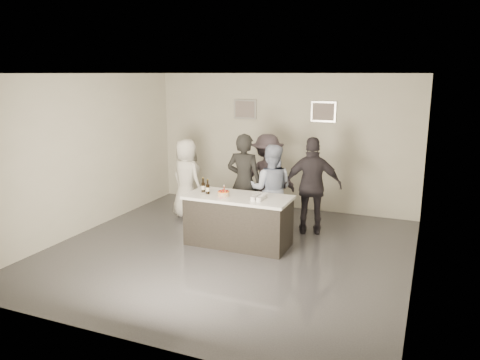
{
  "coord_description": "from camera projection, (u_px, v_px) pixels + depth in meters",
  "views": [
    {
      "loc": [
        3.11,
        -6.97,
        3.01
      ],
      "look_at": [
        0.0,
        0.5,
        1.15
      ],
      "focal_mm": 35.0,
      "sensor_mm": 36.0,
      "label": 1
    }
  ],
  "objects": [
    {
      "name": "floor",
      "position": [
        229.0,
        250.0,
        8.11
      ],
      "size": [
        6.0,
        6.0,
        0.0
      ],
      "primitive_type": "plane",
      "color": "#3D3D42",
      "rests_on": "ground"
    },
    {
      "name": "ceiling",
      "position": [
        228.0,
        73.0,
        7.44
      ],
      "size": [
        6.0,
        6.0,
        0.0
      ],
      "primitive_type": "plane",
      "rotation": [
        3.14,
        0.0,
        0.0
      ],
      "color": "white"
    },
    {
      "name": "wall_back",
      "position": [
        283.0,
        142.0,
        10.47
      ],
      "size": [
        6.0,
        0.04,
        3.0
      ],
      "primitive_type": "cube",
      "color": "beige",
      "rests_on": "ground"
    },
    {
      "name": "wall_front",
      "position": [
        116.0,
        215.0,
        5.07
      ],
      "size": [
        6.0,
        0.04,
        3.0
      ],
      "primitive_type": "cube",
      "color": "beige",
      "rests_on": "ground"
    },
    {
      "name": "wall_left",
      "position": [
        85.0,
        154.0,
        8.9
      ],
      "size": [
        0.04,
        6.0,
        3.0
      ],
      "primitive_type": "cube",
      "color": "beige",
      "rests_on": "ground"
    },
    {
      "name": "wall_right",
      "position": [
        421.0,
        181.0,
        6.65
      ],
      "size": [
        0.04,
        6.0,
        3.0
      ],
      "primitive_type": "cube",
      "color": "beige",
      "rests_on": "ground"
    },
    {
      "name": "picture_left",
      "position": [
        245.0,
        109.0,
        10.62
      ],
      "size": [
        0.54,
        0.04,
        0.44
      ],
      "primitive_type": "cube",
      "color": "#B2B2B7",
      "rests_on": "wall_back"
    },
    {
      "name": "picture_right",
      "position": [
        323.0,
        112.0,
        9.95
      ],
      "size": [
        0.54,
        0.04,
        0.44
      ],
      "primitive_type": "cube",
      "color": "#B2B2B7",
      "rests_on": "wall_back"
    },
    {
      "name": "bar_counter",
      "position": [
        238.0,
        220.0,
        8.3
      ],
      "size": [
        1.86,
        0.86,
        0.9
      ],
      "primitive_type": "cube",
      "color": "white",
      "rests_on": "ground"
    },
    {
      "name": "cake",
      "position": [
        224.0,
        194.0,
        8.18
      ],
      "size": [
        0.21,
        0.21,
        0.08
      ],
      "primitive_type": "cylinder",
      "color": "orange",
      "rests_on": "bar_counter"
    },
    {
      "name": "beer_bottle_a",
      "position": [
        203.0,
        185.0,
        8.43
      ],
      "size": [
        0.07,
        0.07,
        0.26
      ],
      "primitive_type": "cylinder",
      "color": "black",
      "rests_on": "bar_counter"
    },
    {
      "name": "beer_bottle_b",
      "position": [
        208.0,
        187.0,
        8.31
      ],
      "size": [
        0.07,
        0.07,
        0.26
      ],
      "primitive_type": "cylinder",
      "color": "black",
      "rests_on": "bar_counter"
    },
    {
      "name": "tumbler_cluster",
      "position": [
        259.0,
        197.0,
        7.98
      ],
      "size": [
        0.19,
        0.4,
        0.08
      ],
      "primitive_type": "cube",
      "color": "gold",
      "rests_on": "bar_counter"
    },
    {
      "name": "candles",
      "position": [
        218.0,
        198.0,
        8.08
      ],
      "size": [
        0.24,
        0.08,
        0.01
      ],
      "primitive_type": "cube",
      "color": "pink",
      "rests_on": "bar_counter"
    },
    {
      "name": "person_main_black",
      "position": [
        244.0,
        182.0,
        8.99
      ],
      "size": [
        0.7,
        0.46,
        1.9
      ],
      "primitive_type": "imported",
      "rotation": [
        0.0,
        0.0,
        3.16
      ],
      "color": "black",
      "rests_on": "ground"
    },
    {
      "name": "person_main_blue",
      "position": [
        271.0,
        189.0,
        8.86
      ],
      "size": [
        0.93,
        0.79,
        1.71
      ],
      "primitive_type": "imported",
      "rotation": [
        0.0,
        0.0,
        3.32
      ],
      "color": "#9AA8C9",
      "rests_on": "ground"
    },
    {
      "name": "person_guest_left",
      "position": [
        186.0,
        179.0,
        9.84
      ],
      "size": [
        0.96,
        0.8,
        1.67
      ],
      "primitive_type": "imported",
      "rotation": [
        0.0,
        0.0,
        2.75
      ],
      "color": "white",
      "rests_on": "ground"
    },
    {
      "name": "person_guest_right",
      "position": [
        313.0,
        186.0,
        8.8
      ],
      "size": [
        1.17,
        0.73,
        1.86
      ],
      "primitive_type": "imported",
      "rotation": [
        0.0,
        0.0,
        3.41
      ],
      "color": "#2A262D",
      "rests_on": "ground"
    },
    {
      "name": "person_guest_back",
      "position": [
        267.0,
        177.0,
        9.71
      ],
      "size": [
        1.32,
        1.07,
        1.79
      ],
      "primitive_type": "imported",
      "rotation": [
        0.0,
        0.0,
        3.55
      ],
      "color": "#383039",
      "rests_on": "ground"
    }
  ]
}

